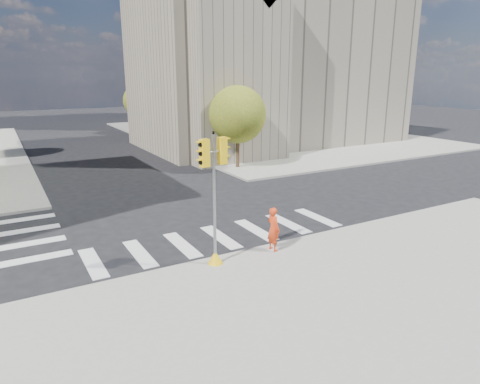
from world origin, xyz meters
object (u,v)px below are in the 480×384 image
lamp_near (219,104)px  photographer (273,229)px  lamp_far (161,97)px  traffic_signal (215,210)px

lamp_near → photographer: size_ratio=4.61×
lamp_far → lamp_near: bearing=-90.0°
lamp_near → photographer: bearing=-110.9°
lamp_near → traffic_signal: bearing=-117.4°
lamp_near → traffic_signal: (-9.64, -18.60, -2.36)m
lamp_near → lamp_far: 14.00m
lamp_far → photographer: (-7.10, -32.60, -3.55)m
lamp_near → lamp_far: (0.00, 14.00, 0.00)m
lamp_near → traffic_signal: 21.08m
photographer → traffic_signal: bearing=84.4°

